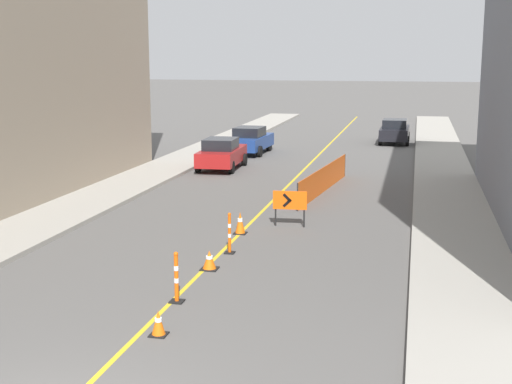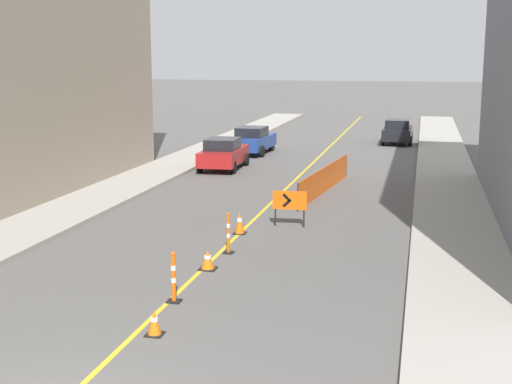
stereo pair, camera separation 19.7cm
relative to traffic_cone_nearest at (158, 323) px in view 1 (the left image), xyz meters
name	(u,v)px [view 1 (the left image)]	position (x,y,z in m)	size (l,w,h in m)	color
lane_stripe	(313,161)	(-0.42, 25.24, -0.26)	(0.12, 58.37, 0.01)	gold
sidewalk_left	(193,156)	(-7.32, 25.24, -0.19)	(2.82, 58.37, 0.16)	#9E998E
sidewalk_right	(442,164)	(6.48, 25.24, -0.19)	(2.82, 58.37, 0.16)	#9E998E
traffic_cone_nearest	(158,323)	(0.00, 0.00, 0.00)	(0.36, 0.36, 0.54)	black
traffic_cone_second	(209,260)	(-0.28, 4.70, 0.00)	(0.46, 0.46, 0.53)	black
traffic_cone_third	(240,223)	(-0.41, 8.71, 0.10)	(0.41, 0.41, 0.73)	black
delineator_post_front	(176,280)	(-0.29, 2.01, 0.27)	(0.32, 0.32, 1.24)	black
delineator_post_rear	(230,236)	(-0.15, 6.37, 0.27)	(0.29, 0.29, 1.23)	black
arrow_barricade_primary	(290,202)	(0.99, 10.05, 0.60)	(1.16, 0.14, 1.23)	#EF560C
safety_mesh_fence	(324,179)	(1.32, 16.56, 0.27)	(0.99, 8.23, 1.08)	#EF560C
parked_car_curb_near	(222,154)	(-4.56, 21.48, 0.54)	(1.99, 4.38, 1.59)	maroon
parked_car_curb_mid	(250,140)	(-4.46, 27.41, 0.54)	(2.02, 4.39, 1.59)	navy
parked_car_curb_far	(395,131)	(3.69, 34.42, 0.54)	(1.94, 4.33, 1.59)	black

